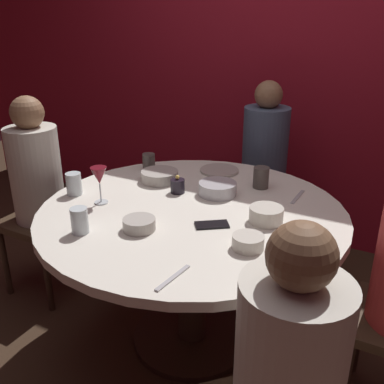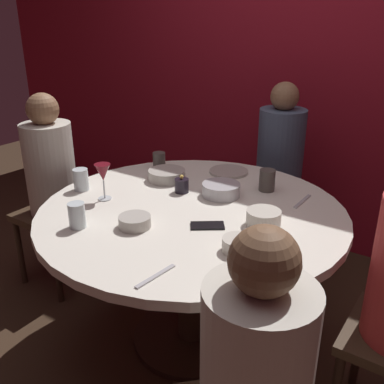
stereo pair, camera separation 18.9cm
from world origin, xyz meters
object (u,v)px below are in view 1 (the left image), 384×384
at_px(bowl_serving_large, 218,189).
at_px(candle_holder, 178,186).
at_px(cup_near_candle, 149,162).
at_px(dining_table, 192,236).
at_px(cup_by_right_diner, 80,221).
at_px(bowl_sauce_side, 266,215).
at_px(cup_by_left_diner, 261,178).
at_px(cup_center_front, 74,184).
at_px(wine_glass, 99,177).
at_px(seated_diner_left, 36,178).
at_px(bowl_small_white, 160,176).
at_px(cell_phone, 212,225).
at_px(bowl_salad_center, 139,224).
at_px(seated_diner_back, 265,154).
at_px(bowl_rice_portion, 248,242).
at_px(seated_diner_front_right, 290,362).
at_px(dinner_plate, 219,170).

bearing_deg(bowl_serving_large, candle_holder, -158.96).
bearing_deg(candle_holder, cup_near_candle, 145.23).
xyz_separation_m(dining_table, cup_by_right_diner, (-0.29, -0.42, 0.20)).
bearing_deg(bowl_sauce_side, cup_by_left_diner, 113.29).
bearing_deg(bowl_sauce_side, cup_center_front, -170.58).
distance_m(wine_glass, cup_by_right_diner, 0.31).
bearing_deg(seated_diner_left, dining_table, 0.00).
distance_m(bowl_serving_large, bowl_small_white, 0.35).
bearing_deg(cup_by_right_diner, bowl_sauce_side, 35.51).
bearing_deg(candle_holder, cup_by_right_diner, -103.63).
bearing_deg(cup_by_left_diner, wine_glass, -137.70).
relative_size(bowl_small_white, cup_near_candle, 2.11).
relative_size(cell_phone, bowl_salad_center, 1.04).
height_order(seated_diner_back, cell_phone, seated_diner_back).
height_order(dining_table, bowl_rice_portion, bowl_rice_portion).
relative_size(cup_by_left_diner, cup_center_front, 0.99).
bearing_deg(cup_near_candle, wine_glass, -82.98).
bearing_deg(seated_diner_left, seated_diner_back, 44.97).
bearing_deg(seated_diner_left, cell_phone, -5.73).
height_order(dining_table, seated_diner_left, seated_diner_left).
bearing_deg(bowl_rice_portion, seated_diner_left, 170.70).
height_order(bowl_serving_large, cup_near_candle, cup_near_candle).
relative_size(wine_glass, cup_by_right_diner, 1.64).
distance_m(bowl_small_white, cup_by_right_diner, 0.65).
bearing_deg(cup_center_front, bowl_rice_portion, -5.62).
xyz_separation_m(seated_diner_back, cup_center_front, (-0.58, -1.11, 0.07)).
height_order(bowl_sauce_side, cup_near_candle, cup_near_candle).
distance_m(seated_diner_front_right, bowl_small_white, 1.31).
distance_m(seated_diner_front_right, bowl_rice_portion, 0.53).
distance_m(cell_phone, cup_by_left_diner, 0.51).
bearing_deg(dining_table, bowl_sauce_side, 4.40).
height_order(seated_diner_front_right, cup_center_front, seated_diner_front_right).
bearing_deg(seated_diner_left, cup_by_right_diner, -31.10).
xyz_separation_m(wine_glass, cell_phone, (0.56, 0.03, -0.12)).
bearing_deg(dining_table, dinner_plate, 101.04).
xyz_separation_m(seated_diner_back, wine_glass, (-0.40, -1.13, 0.14)).
relative_size(dinner_plate, bowl_sauce_side, 1.49).
relative_size(dinner_plate, bowl_salad_center, 1.60).
relative_size(wine_glass, cup_by_left_diner, 1.63).
xyz_separation_m(dinner_plate, bowl_rice_portion, (0.46, -0.73, 0.02)).
relative_size(cell_phone, cup_by_right_diner, 1.30).
height_order(bowl_sauce_side, bowl_rice_portion, bowl_sauce_side).
bearing_deg(seated_diner_front_right, bowl_salad_center, 18.79).
relative_size(dinner_plate, bowl_serving_large, 1.17).
height_order(seated_diner_left, cup_center_front, seated_diner_left).
bearing_deg(cup_by_right_diner, seated_diner_back, 78.52).
bearing_deg(bowl_small_white, seated_diner_left, -161.61).
bearing_deg(bowl_rice_portion, candle_holder, 145.40).
height_order(seated_diner_back, bowl_small_white, seated_diner_back).
bearing_deg(cell_phone, dining_table, -162.28).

